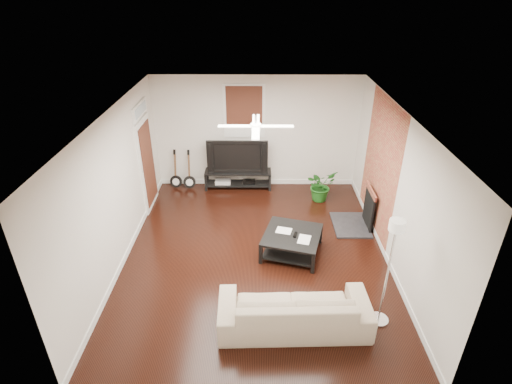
# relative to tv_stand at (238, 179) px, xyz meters

# --- Properties ---
(room) EXTENTS (5.01, 6.01, 2.81)m
(room) POSITION_rel_tv_stand_xyz_m (0.47, -2.78, 1.17)
(room) COLOR black
(room) RESTS_ON ground
(brick_accent) EXTENTS (0.02, 2.20, 2.80)m
(brick_accent) POSITION_rel_tv_stand_xyz_m (2.96, -1.78, 1.17)
(brick_accent) COLOR #A74436
(brick_accent) RESTS_ON floor
(fireplace) EXTENTS (0.80, 1.10, 0.92)m
(fireplace) POSITION_rel_tv_stand_xyz_m (2.67, -1.78, 0.23)
(fireplace) COLOR black
(fireplace) RESTS_ON floor
(window_back) EXTENTS (1.00, 0.06, 1.30)m
(window_back) POSITION_rel_tv_stand_xyz_m (0.17, 0.19, 1.72)
(window_back) COLOR #37180F
(window_back) RESTS_ON wall_back
(door_left) EXTENTS (0.08, 1.00, 2.50)m
(door_left) POSITION_rel_tv_stand_xyz_m (-1.99, -0.88, 1.02)
(door_left) COLOR white
(door_left) RESTS_ON wall_left
(tv_stand) EXTENTS (1.66, 0.44, 0.46)m
(tv_stand) POSITION_rel_tv_stand_xyz_m (0.00, 0.00, 0.00)
(tv_stand) COLOR black
(tv_stand) RESTS_ON floor
(tv) EXTENTS (1.49, 0.20, 0.86)m
(tv) POSITION_rel_tv_stand_xyz_m (0.00, 0.02, 0.66)
(tv) COLOR black
(tv) RESTS_ON tv_stand
(coffee_table) EXTENTS (1.29, 1.29, 0.44)m
(coffee_table) POSITION_rel_tv_stand_xyz_m (1.17, -2.74, -0.01)
(coffee_table) COLOR black
(coffee_table) RESTS_ON floor
(sofa) EXTENTS (2.32, 0.97, 0.67)m
(sofa) POSITION_rel_tv_stand_xyz_m (1.07, -4.59, 0.10)
(sofa) COLOR #C7B395
(sofa) RESTS_ON floor
(floor_lamp) EXTENTS (0.32, 0.32, 1.87)m
(floor_lamp) POSITION_rel_tv_stand_xyz_m (2.42, -4.49, 0.70)
(floor_lamp) COLOR white
(floor_lamp) RESTS_ON floor
(potted_plant) EXTENTS (0.91, 0.89, 0.77)m
(potted_plant) POSITION_rel_tv_stand_xyz_m (2.00, -0.61, 0.15)
(potted_plant) COLOR #1C5C1A
(potted_plant) RESTS_ON floor
(guitar_left) EXTENTS (0.33, 0.26, 1.00)m
(guitar_left) POSITION_rel_tv_stand_xyz_m (-1.58, -0.03, 0.27)
(guitar_left) COLOR black
(guitar_left) RESTS_ON floor
(guitar_right) EXTENTS (0.31, 0.23, 1.00)m
(guitar_right) POSITION_rel_tv_stand_xyz_m (-1.23, -0.06, 0.27)
(guitar_right) COLOR black
(guitar_right) RESTS_ON floor
(ceiling_fan) EXTENTS (1.24, 1.24, 0.32)m
(ceiling_fan) POSITION_rel_tv_stand_xyz_m (0.47, -2.78, 2.37)
(ceiling_fan) COLOR white
(ceiling_fan) RESTS_ON ceiling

